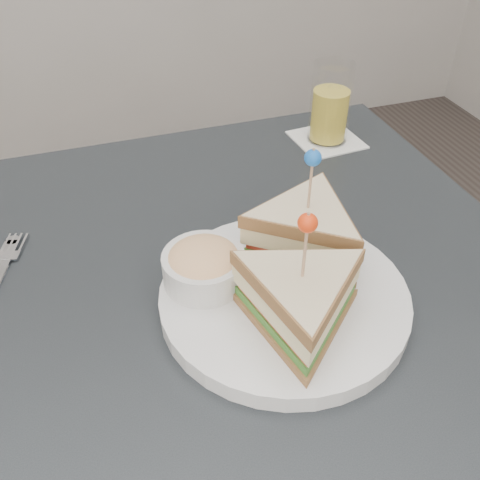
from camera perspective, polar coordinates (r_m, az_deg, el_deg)
name	(u,v)px	position (r m, az deg, el deg)	size (l,w,h in m)	color
table	(235,318)	(0.73, -0.50, -8.28)	(0.80, 0.80, 0.75)	black
plate_meal	(289,271)	(0.62, 5.23, -3.34)	(0.35, 0.35, 0.17)	silver
drink_set	(330,108)	(0.95, 9.58, 13.72)	(0.12, 0.12, 0.14)	white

